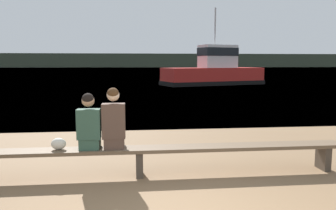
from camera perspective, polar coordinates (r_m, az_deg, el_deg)
water_surface at (r=129.44m, az=-5.83°, el=6.44°), size 240.00×240.00×0.00m
far_shoreline at (r=152.15m, az=-5.89°, el=7.72°), size 600.00×12.00×6.07m
bench_main at (r=5.75m, az=-5.03°, el=-8.27°), size 7.38×0.40×0.50m
person_left at (r=5.69m, az=-13.59°, el=-3.33°), size 0.39×0.39×0.96m
person_right at (r=5.64m, az=-9.43°, el=-2.88°), size 0.39×0.39×1.05m
shopping_bag at (r=5.86m, az=-18.53°, el=-6.43°), size 0.25×0.17×0.20m
tugboat_red at (r=30.06m, az=8.02°, el=5.68°), size 9.84×5.83×6.81m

